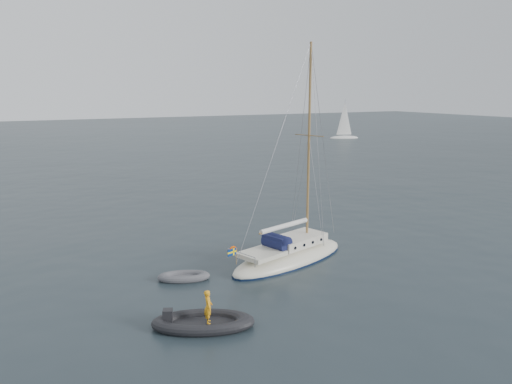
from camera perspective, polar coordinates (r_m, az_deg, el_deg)
ground at (r=30.50m, az=2.68°, el=-6.88°), size 300.00×300.00×0.00m
sailboat at (r=28.72m, az=3.88°, el=-6.04°), size 9.01×2.70×12.82m
dinghy at (r=26.45m, az=-8.25°, el=-9.56°), size 2.71×1.22×0.39m
rib at (r=21.43m, az=-6.11°, el=-14.51°), size 4.29×1.95×1.65m
distant_yacht_b at (r=102.69m, az=10.07°, el=8.00°), size 6.17×3.29×8.17m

